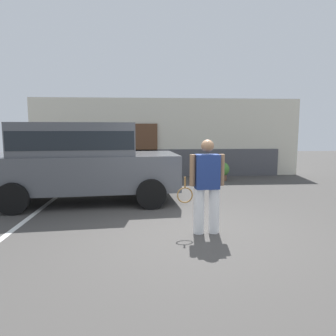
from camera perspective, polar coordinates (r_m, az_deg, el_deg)
name	(u,v)px	position (r m, az deg, el deg)	size (l,w,h in m)	color
ground_plane	(193,232)	(5.82, 4.66, -11.80)	(40.00, 40.00, 0.00)	#423F3D
parking_stripe_0	(35,213)	(7.63, -23.49, -7.74)	(0.12, 4.40, 0.01)	silver
house_frontage	(167,140)	(12.42, -0.12, 5.24)	(10.74, 0.40, 3.10)	beige
parked_suv	(83,158)	(8.20, -15.52, 1.74)	(4.76, 2.50, 2.05)	#4C4F54
tennis_player_man	(207,185)	(5.59, 7.17, -3.24)	(0.90, 0.28, 1.71)	white
potted_plant_by_porch	(222,170)	(11.52, 10.04, -0.41)	(0.52, 0.52, 0.68)	brown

